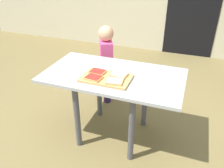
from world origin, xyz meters
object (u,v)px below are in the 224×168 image
object	(u,v)px
pizza_slice_near_left	(93,78)
child_left	(106,59)
pizza_slice_far_right	(119,75)
pizza_slice_far_left	(97,72)
cutting_board	(106,78)
plate_white_left	(90,70)
dining_table	(113,84)
pizza_slice_near_right	(115,81)

from	to	relation	value
pizza_slice_near_left	child_left	size ratio (longest dim) A/B	0.16
pizza_slice_far_right	pizza_slice_far_left	xyz separation A→B (m)	(-0.21, -0.01, 0.00)
cutting_board	pizza_slice_far_left	bearing A→B (deg)	153.62
pizza_slice_near_left	plate_white_left	world-z (taller)	pizza_slice_near_left
plate_white_left	dining_table	bearing A→B (deg)	-0.08
pizza_slice_near_left	plate_white_left	distance (m)	0.22
cutting_board	pizza_slice_near_right	world-z (taller)	pizza_slice_near_right
pizza_slice_near_right	child_left	xyz separation A→B (m)	(-0.39, 0.81, -0.18)
pizza_slice_near_right	child_left	size ratio (longest dim) A/B	0.16
plate_white_left	pizza_slice_far_right	bearing A→B (deg)	-9.07
pizza_slice_near_right	plate_white_left	bearing A→B (deg)	150.42
plate_white_left	child_left	world-z (taller)	child_left
pizza_slice_far_left	dining_table	bearing A→B (deg)	24.90
pizza_slice_near_right	plate_white_left	distance (m)	0.37
dining_table	plate_white_left	world-z (taller)	plate_white_left
pizza_slice_far_left	cutting_board	bearing A→B (deg)	-26.38
cutting_board	plate_white_left	xyz separation A→B (m)	(-0.21, 0.12, -0.00)
pizza_slice_near_left	plate_white_left	xyz separation A→B (m)	(-0.12, 0.18, -0.03)
pizza_slice_far_right	pizza_slice_near_right	bearing A→B (deg)	-88.45
pizza_slice_far_right	child_left	bearing A→B (deg)	120.04
dining_table	pizza_slice_far_right	world-z (taller)	pizza_slice_far_right
plate_white_left	cutting_board	bearing A→B (deg)	-28.15
pizza_slice_far_right	cutting_board	bearing A→B (deg)	-146.66
pizza_slice_near_right	pizza_slice_far_left	distance (m)	0.24
cutting_board	pizza_slice_far_left	xyz separation A→B (m)	(-0.11, 0.05, 0.02)
pizza_slice_far_left	plate_white_left	xyz separation A→B (m)	(-0.11, 0.06, -0.03)
pizza_slice_near_left	pizza_slice_far_right	bearing A→B (deg)	34.37
cutting_board	pizza_slice_near_right	size ratio (longest dim) A/B	2.86
cutting_board	pizza_slice_near_left	bearing A→B (deg)	-144.57
pizza_slice_near_right	pizza_slice_far_left	world-z (taller)	same
pizza_slice_near_right	pizza_slice_far_right	bearing A→B (deg)	91.55
pizza_slice_far_right	plate_white_left	world-z (taller)	pizza_slice_far_right
child_left	pizza_slice_far_right	bearing A→B (deg)	-59.96
pizza_slice_far_right	child_left	size ratio (longest dim) A/B	0.15
pizza_slice_near_left	pizza_slice_near_right	xyz separation A→B (m)	(0.20, 0.00, 0.00)
pizza_slice_far_left	child_left	distance (m)	0.74
dining_table	cutting_board	distance (m)	0.16
plate_white_left	pizza_slice_near_right	bearing A→B (deg)	-29.58
pizza_slice_far_right	pizza_slice_far_left	bearing A→B (deg)	-176.65
cutting_board	child_left	distance (m)	0.81
pizza_slice_near_left	cutting_board	bearing A→B (deg)	35.43
cutting_board	pizza_slice_near_left	world-z (taller)	pizza_slice_near_left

